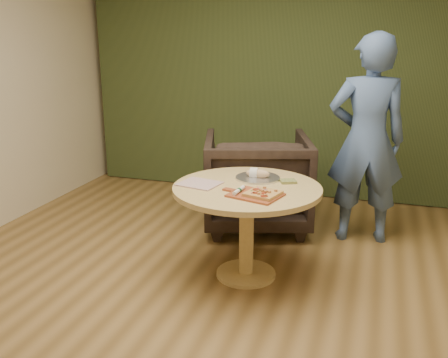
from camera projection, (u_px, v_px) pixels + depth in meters
name	position (u px, v px, depth m)	size (l,w,h in m)	color
room_shell	(201.00, 113.00, 3.06)	(5.04, 6.04, 2.84)	olive
curtain	(288.00, 75.00, 5.71)	(4.80, 0.14, 2.78)	#2B3819
pedestal_table	(247.00, 204.00, 3.84)	(1.14, 1.14, 0.75)	#D6B56D
pizza_paddle	(254.00, 195.00, 3.57)	(0.47, 0.36, 0.01)	#994726
flatbread_pizza	(263.00, 193.00, 3.55)	(0.27, 0.27, 0.04)	tan
cutlery_roll	(239.00, 190.00, 3.60)	(0.05, 0.20, 0.03)	silver
newspaper	(200.00, 184.00, 3.85)	(0.30, 0.25, 0.01)	silver
serving_tray	(258.00, 178.00, 3.99)	(0.36, 0.36, 0.02)	silver
bread_roll	(257.00, 173.00, 3.98)	(0.19, 0.09, 0.09)	tan
green_packet	(288.00, 181.00, 3.89)	(0.12, 0.10, 0.02)	#57602B
armchair	(257.00, 176.00, 4.91)	(1.00, 0.94, 1.03)	black
person_standing	(367.00, 140.00, 4.47)	(0.69, 0.45, 1.89)	#476394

